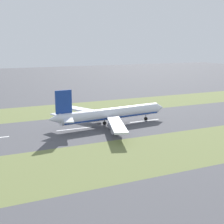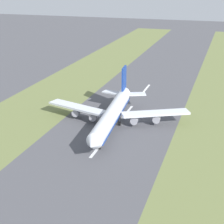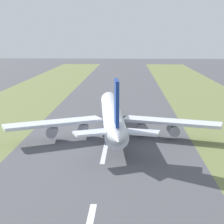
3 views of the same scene
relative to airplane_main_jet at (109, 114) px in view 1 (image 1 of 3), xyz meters
The scene contains 6 objects.
ground_plane 6.85m from the airplane_main_jet, 113.20° to the right, with size 800.00×800.00×0.00m, color #4C4C51.
grass_median_west 46.77m from the airplane_main_jet, behind, with size 40.00×600.00×0.01m, color olive.
grass_median_east 44.23m from the airplane_main_jet, ahead, with size 40.00×600.00×0.01m, color olive.
centreline_dash_mid 19.12m from the airplane_main_jet, 94.06° to the right, with size 1.20×18.00×0.01m, color silver.
centreline_dash_far 22.75m from the airplane_main_jet, 93.36° to the left, with size 1.20×18.00×0.01m, color silver.
airplane_main_jet is the anchor object (origin of this frame).
Camera 1 is at (143.68, -58.69, 41.97)m, focal length 50.00 mm.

